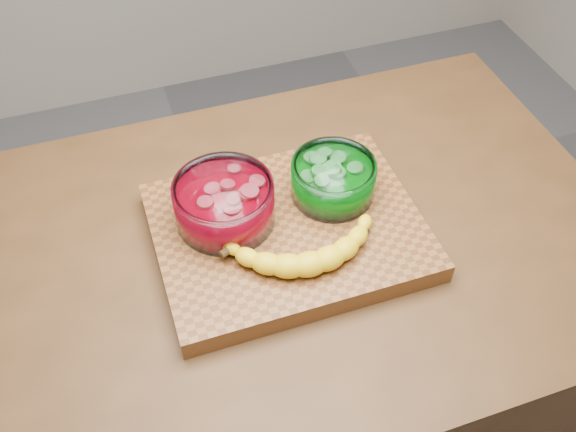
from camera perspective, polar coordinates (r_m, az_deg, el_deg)
name	(u,v)px	position (r m, az deg, el deg)	size (l,w,h in m)	color
counter	(288,366)	(1.50, 0.00, -13.21)	(1.20, 0.80, 0.90)	#492D16
cutting_board	(288,231)	(1.11, 0.00, -1.39)	(0.45, 0.35, 0.04)	brown
bowl_red	(224,204)	(1.08, -5.68, 1.11)	(0.17, 0.17, 0.08)	white
bowl_green	(333,179)	(1.12, 4.03, 3.27)	(0.15, 0.15, 0.07)	white
banana	(305,246)	(1.04, 1.49, -2.72)	(0.29, 0.14, 0.04)	yellow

